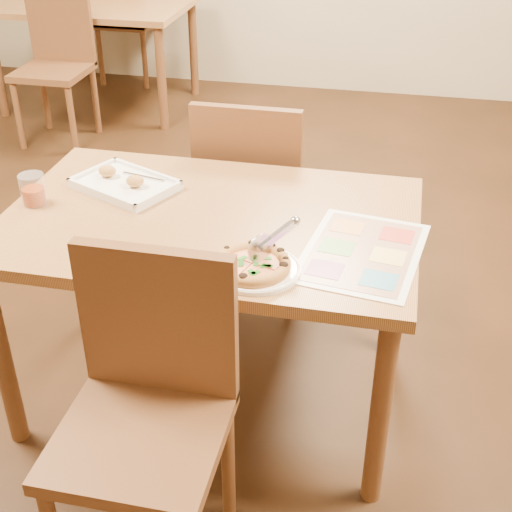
% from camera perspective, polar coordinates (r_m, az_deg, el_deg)
% --- Properties ---
extents(room, '(7.00, 7.00, 7.00)m').
position_cam_1_polar(room, '(2.03, -4.37, 19.05)').
color(room, '#321B0E').
rests_on(room, ground).
extents(dining_table, '(1.30, 0.85, 0.72)m').
position_cam_1_polar(dining_table, '(2.29, -3.66, 1.29)').
color(dining_table, '#A77142').
rests_on(dining_table, ground).
extents(chair_near, '(0.42, 0.42, 0.47)m').
position_cam_1_polar(chair_near, '(1.87, -8.55, -9.69)').
color(chair_near, brown).
rests_on(chair_near, ground).
extents(chair_far, '(0.42, 0.42, 0.47)m').
position_cam_1_polar(chair_far, '(2.84, -0.38, 6.09)').
color(chair_far, brown).
rests_on(chair_far, ground).
extents(bg_table, '(1.30, 0.85, 0.72)m').
position_cam_1_polar(bg_table, '(5.30, -12.83, 18.25)').
color(bg_table, '#A77142').
rests_on(bg_table, ground).
extents(bg_chair_near, '(0.42, 0.42, 0.47)m').
position_cam_1_polar(bg_chair_near, '(4.79, -15.65, 15.67)').
color(bg_chair_near, brown).
rests_on(bg_chair_near, ground).
extents(bg_chair_far, '(0.42, 0.42, 0.47)m').
position_cam_1_polar(bg_chair_far, '(5.76, -10.68, 18.81)').
color(bg_chair_far, brown).
rests_on(bg_chair_far, ground).
extents(plate, '(0.31, 0.31, 0.01)m').
position_cam_1_polar(plate, '(1.96, 0.00, -1.08)').
color(plate, white).
rests_on(plate, dining_table).
extents(pizza, '(0.22, 0.22, 0.03)m').
position_cam_1_polar(pizza, '(1.95, -0.31, -0.68)').
color(pizza, '#C57C43').
rests_on(pizza, plate).
extents(pizza_cutter, '(0.12, 0.13, 0.10)m').
position_cam_1_polar(pizza_cutter, '(1.95, 1.29, 1.34)').
color(pizza_cutter, silver).
rests_on(pizza_cutter, pizza).
extents(appetizer_tray, '(0.39, 0.34, 0.06)m').
position_cam_1_polar(appetizer_tray, '(2.46, -10.48, 5.69)').
color(appetizer_tray, white).
rests_on(appetizer_tray, dining_table).
extents(glass_tumbler, '(0.08, 0.08, 0.10)m').
position_cam_1_polar(glass_tumbler, '(2.41, -17.39, 4.96)').
color(glass_tumbler, '#8F310B').
rests_on(glass_tumbler, dining_table).
extents(menu, '(0.38, 0.49, 0.00)m').
position_cam_1_polar(menu, '(2.07, 8.50, 0.31)').
color(menu, silver).
rests_on(menu, dining_table).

